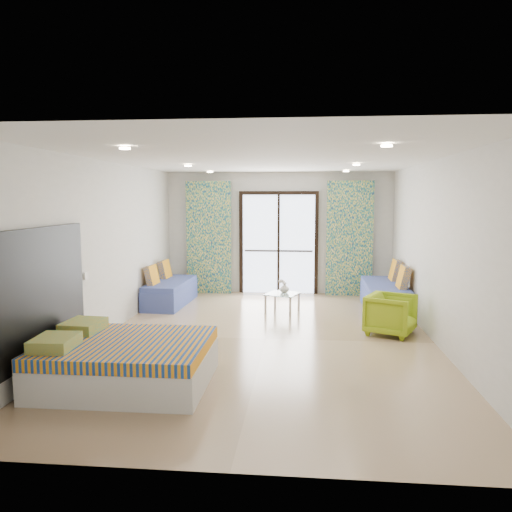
# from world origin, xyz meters

# --- Properties ---
(floor) EXTENTS (5.00, 7.50, 0.01)m
(floor) POSITION_xyz_m (0.00, 0.00, 0.00)
(floor) COLOR #9B7D5D
(floor) RESTS_ON ground
(ceiling) EXTENTS (5.00, 7.50, 0.01)m
(ceiling) POSITION_xyz_m (0.00, 0.00, 2.70)
(ceiling) COLOR silver
(ceiling) RESTS_ON ground
(wall_back) EXTENTS (5.00, 0.01, 2.70)m
(wall_back) POSITION_xyz_m (0.00, 3.75, 1.35)
(wall_back) COLOR silver
(wall_back) RESTS_ON ground
(wall_front) EXTENTS (5.00, 0.01, 2.70)m
(wall_front) POSITION_xyz_m (0.00, -3.75, 1.35)
(wall_front) COLOR silver
(wall_front) RESTS_ON ground
(wall_left) EXTENTS (0.01, 7.50, 2.70)m
(wall_left) POSITION_xyz_m (-2.50, 0.00, 1.35)
(wall_left) COLOR silver
(wall_left) RESTS_ON ground
(wall_right) EXTENTS (0.01, 7.50, 2.70)m
(wall_right) POSITION_xyz_m (2.50, 0.00, 1.35)
(wall_right) COLOR silver
(wall_right) RESTS_ON ground
(balcony_door) EXTENTS (1.76, 0.08, 2.28)m
(balcony_door) POSITION_xyz_m (0.00, 3.72, 1.26)
(balcony_door) COLOR black
(balcony_door) RESTS_ON floor
(balcony_rail) EXTENTS (1.52, 0.03, 0.04)m
(balcony_rail) POSITION_xyz_m (0.00, 3.73, 0.95)
(balcony_rail) COLOR #595451
(balcony_rail) RESTS_ON balcony_door
(curtain_left) EXTENTS (1.00, 0.10, 2.50)m
(curtain_left) POSITION_xyz_m (-1.55, 3.57, 1.25)
(curtain_left) COLOR beige
(curtain_left) RESTS_ON floor
(curtain_right) EXTENTS (1.00, 0.10, 2.50)m
(curtain_right) POSITION_xyz_m (1.55, 3.57, 1.25)
(curtain_right) COLOR beige
(curtain_right) RESTS_ON floor
(downlight_a) EXTENTS (0.12, 0.12, 0.02)m
(downlight_a) POSITION_xyz_m (-1.40, -2.00, 2.67)
(downlight_a) COLOR #FFE0B2
(downlight_a) RESTS_ON ceiling
(downlight_b) EXTENTS (0.12, 0.12, 0.02)m
(downlight_b) POSITION_xyz_m (1.40, -2.00, 2.67)
(downlight_b) COLOR #FFE0B2
(downlight_b) RESTS_ON ceiling
(downlight_c) EXTENTS (0.12, 0.12, 0.02)m
(downlight_c) POSITION_xyz_m (-1.40, 1.00, 2.67)
(downlight_c) COLOR #FFE0B2
(downlight_c) RESTS_ON ceiling
(downlight_d) EXTENTS (0.12, 0.12, 0.02)m
(downlight_d) POSITION_xyz_m (1.40, 1.00, 2.67)
(downlight_d) COLOR #FFE0B2
(downlight_d) RESTS_ON ceiling
(downlight_e) EXTENTS (0.12, 0.12, 0.02)m
(downlight_e) POSITION_xyz_m (-1.40, 3.00, 2.67)
(downlight_e) COLOR #FFE0B2
(downlight_e) RESTS_ON ceiling
(downlight_f) EXTENTS (0.12, 0.12, 0.02)m
(downlight_f) POSITION_xyz_m (1.40, 3.00, 2.67)
(downlight_f) COLOR #FFE0B2
(downlight_f) RESTS_ON ceiling
(headboard) EXTENTS (0.06, 2.10, 1.50)m
(headboard) POSITION_xyz_m (-2.46, -2.00, 1.05)
(headboard) COLOR black
(headboard) RESTS_ON floor
(switch_plate) EXTENTS (0.02, 0.10, 0.10)m
(switch_plate) POSITION_xyz_m (-2.47, -0.75, 1.05)
(switch_plate) COLOR silver
(switch_plate) RESTS_ON wall_left
(bed) EXTENTS (1.86, 1.52, 0.64)m
(bed) POSITION_xyz_m (-1.48, -2.00, 0.27)
(bed) COLOR silver
(bed) RESTS_ON floor
(daybed_left) EXTENTS (0.74, 1.74, 0.85)m
(daybed_left) POSITION_xyz_m (-2.12, 2.29, 0.26)
(daybed_left) COLOR #3E4D94
(daybed_left) RESTS_ON floor
(daybed_right) EXTENTS (0.76, 1.88, 0.92)m
(daybed_right) POSITION_xyz_m (2.12, 2.14, 0.29)
(daybed_right) COLOR #3E4D94
(daybed_right) RESTS_ON floor
(coffee_table) EXTENTS (0.70, 0.70, 0.64)m
(coffee_table) POSITION_xyz_m (0.17, 1.77, 0.33)
(coffee_table) COLOR silver
(coffee_table) RESTS_ON floor
(vase) EXTENTS (0.23, 0.24, 0.18)m
(vase) POSITION_xyz_m (0.21, 1.84, 0.45)
(vase) COLOR white
(vase) RESTS_ON coffee_table
(armchair) EXTENTS (0.87, 0.89, 0.70)m
(armchair) POSITION_xyz_m (1.93, 0.43, 0.35)
(armchair) COLOR #8CAA15
(armchair) RESTS_ON floor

